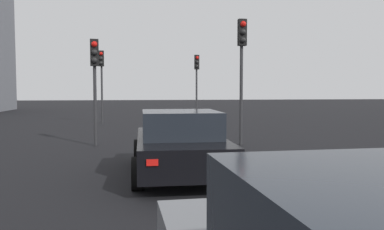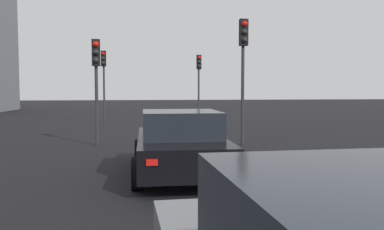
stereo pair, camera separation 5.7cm
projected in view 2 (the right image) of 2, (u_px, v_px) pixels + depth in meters
name	position (u px, v px, depth m)	size (l,w,h in m)	color
car_black_lead	(180.00, 143.00, 8.75)	(4.36, 2.16, 1.45)	black
traffic_light_near_left	(96.00, 69.00, 13.18)	(0.32, 0.30, 3.63)	#2D2D30
traffic_light_near_right	(104.00, 71.00, 22.51)	(0.32, 0.29, 4.20)	#2D2D30
traffic_light_far_left	(243.00, 55.00, 13.32)	(0.32, 0.28, 4.33)	#2D2D30
traffic_light_far_right	(199.00, 74.00, 24.38)	(0.32, 0.29, 4.13)	#2D2D30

